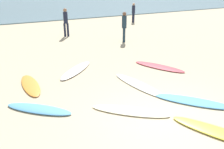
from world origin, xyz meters
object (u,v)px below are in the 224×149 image
at_px(surfboard_2, 159,67).
at_px(beachgoer_mid, 133,12).
at_px(beachgoer_far, 66,21).
at_px(surfboard_0, 220,133).
at_px(surfboard_1, 193,101).
at_px(surfboard_4, 76,70).
at_px(surfboard_6, 30,85).
at_px(surfboard_3, 130,111).
at_px(beachgoer_near, 124,25).
at_px(surfboard_7, 138,85).
at_px(surfboard_9, 39,109).

height_order(surfboard_2, beachgoer_mid, beachgoer_mid).
height_order(beachgoer_mid, beachgoer_far, beachgoer_far).
bearing_deg(surfboard_0, surfboard_1, 41.59).
distance_m(surfboard_4, surfboard_6, 2.06).
xyz_separation_m(surfboard_3, beachgoer_near, (3.96, 7.19, 0.97)).
relative_size(surfboard_4, beachgoer_far, 1.26).
distance_m(surfboard_3, beachgoer_near, 8.27).
relative_size(surfboard_3, surfboard_6, 1.09).
distance_m(surfboard_2, surfboard_7, 2.18).
height_order(surfboard_3, surfboard_9, surfboard_9).
relative_size(surfboard_9, beachgoer_mid, 1.25).
relative_size(surfboard_1, surfboard_4, 1.04).
distance_m(surfboard_0, surfboard_4, 6.00).
distance_m(surfboard_4, beachgoer_mid, 12.38).
relative_size(surfboard_2, surfboard_9, 1.11).
bearing_deg(surfboard_0, surfboard_9, 112.50).
bearing_deg(beachgoer_near, surfboard_2, -154.61).
height_order(surfboard_2, beachgoer_near, beachgoer_near).
bearing_deg(beachgoer_far, surfboard_6, -100.46).
relative_size(surfboard_0, beachgoer_near, 1.35).
bearing_deg(surfboard_4, surfboard_9, -81.70).
distance_m(surfboard_4, surfboard_7, 2.85).
height_order(surfboard_7, beachgoer_far, beachgoer_far).
relative_size(surfboard_3, surfboard_9, 1.10).
bearing_deg(beachgoer_far, surfboard_4, -87.81).
bearing_deg(surfboard_3, surfboard_2, 171.32).
bearing_deg(surfboard_0, surfboard_3, 99.82).
xyz_separation_m(surfboard_4, beachgoer_far, (1.60, 6.37, 0.98)).
xyz_separation_m(surfboard_2, beachgoer_near, (0.90, 4.60, 0.96)).
bearing_deg(surfboard_6, surfboard_4, -161.59).
distance_m(surfboard_6, beachgoer_mid, 14.23).
relative_size(surfboard_1, surfboard_9, 1.16).
bearing_deg(surfboard_7, surfboard_9, -6.92).
distance_m(surfboard_9, beachgoer_mid, 15.61).
xyz_separation_m(surfboard_2, beachgoer_mid, (5.12, 10.25, 0.88)).
height_order(surfboard_4, surfboard_7, surfboard_4).
xyz_separation_m(beachgoer_near, beachgoer_far, (-2.65, 3.01, 0.03)).
xyz_separation_m(surfboard_3, surfboard_4, (-0.28, 3.84, 0.01)).
bearing_deg(surfboard_1, surfboard_6, 99.47).
xyz_separation_m(surfboard_7, beachgoer_near, (2.74, 5.78, 0.97)).
xyz_separation_m(surfboard_0, beachgoer_far, (-0.10, 12.13, 0.99)).
xyz_separation_m(surfboard_4, surfboard_6, (-1.95, -0.67, -0.01)).
height_order(surfboard_9, beachgoer_near, beachgoer_near).
distance_m(surfboard_0, surfboard_7, 3.34).
distance_m(surfboard_4, beachgoer_far, 6.64).
relative_size(surfboard_2, surfboard_7, 0.90).
bearing_deg(beachgoer_far, surfboard_2, -60.85).
xyz_separation_m(surfboard_2, surfboard_3, (-3.06, -2.59, -0.00)).
relative_size(beachgoer_near, beachgoer_far, 0.98).
distance_m(beachgoer_near, beachgoer_mid, 7.05).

